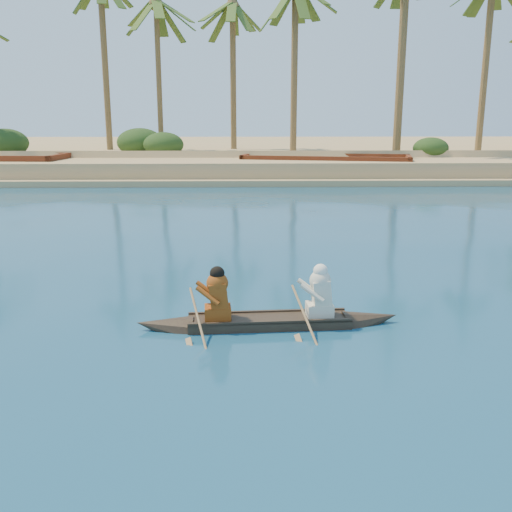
{
  "coord_description": "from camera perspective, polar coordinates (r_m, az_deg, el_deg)",
  "views": [
    {
      "loc": [
        -8.5,
        -11.39,
        3.96
      ],
      "look_at": [
        -8.2,
        1.25,
        0.89
      ],
      "focal_mm": 40.0,
      "sensor_mm": 36.0,
      "label": 1
    }
  ],
  "objects": [
    {
      "name": "sandy_embankment",
      "position": [
        59.0,
        7.03,
        10.22
      ],
      "size": [
        150.0,
        51.0,
        1.5
      ],
      "color": "tan",
      "rests_on": "ground"
    },
    {
      "name": "shrub_cluster",
      "position": [
        43.81,
        9.97,
        9.84
      ],
      "size": [
        100.0,
        6.0,
        2.4
      ],
      "primitive_type": null,
      "color": "#1F3D16",
      "rests_on": "ground"
    },
    {
      "name": "barge_mid",
      "position": [
        38.94,
        6.96,
        8.67
      ],
      "size": [
        11.58,
        6.04,
        1.84
      ],
      "rotation": [
        0.0,
        0.0,
        -0.22
      ],
      "color": "maroon",
      "rests_on": "ground"
    },
    {
      "name": "canoe",
      "position": [
        11.12,
        1.31,
        -5.72
      ],
      "size": [
        5.16,
        1.01,
        1.41
      ],
      "rotation": [
        0.0,
        0.0,
        0.06
      ],
      "color": "#342A1C",
      "rests_on": "ground"
    },
    {
      "name": "palm_grove",
      "position": [
        47.34,
        9.47,
        18.37
      ],
      "size": [
        110.0,
        14.0,
        16.0
      ],
      "primitive_type": null,
      "color": "#35561E",
      "rests_on": "ground"
    }
  ]
}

